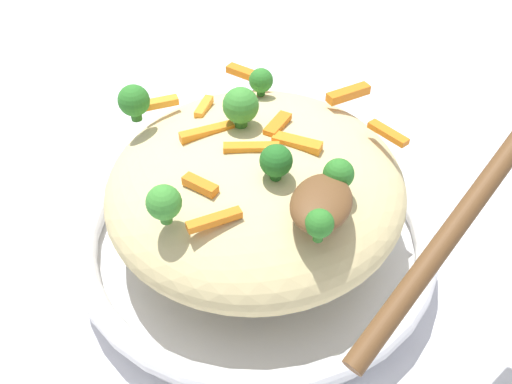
# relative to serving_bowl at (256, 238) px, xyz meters

# --- Properties ---
(ground_plane) EXTENTS (2.40, 2.40, 0.00)m
(ground_plane) POSITION_rel_serving_bowl_xyz_m (0.00, 0.00, -0.02)
(ground_plane) COLOR silver
(serving_bowl) EXTENTS (0.31, 0.31, 0.04)m
(serving_bowl) POSITION_rel_serving_bowl_xyz_m (0.00, 0.00, 0.00)
(serving_bowl) COLOR silver
(serving_bowl) RESTS_ON ground_plane
(pasta_mound) EXTENTS (0.25, 0.24, 0.09)m
(pasta_mound) POSITION_rel_serving_bowl_xyz_m (0.00, 0.00, 0.06)
(pasta_mound) COLOR #DBC689
(pasta_mound) RESTS_ON serving_bowl
(carrot_piece_0) EXTENTS (0.03, 0.03, 0.01)m
(carrot_piece_0) POSITION_rel_serving_bowl_xyz_m (0.08, -0.00, 0.10)
(carrot_piece_0) COLOR orange
(carrot_piece_0) RESTS_ON pasta_mound
(carrot_piece_1) EXTENTS (0.03, 0.02, 0.01)m
(carrot_piece_1) POSITION_rel_serving_bowl_xyz_m (-0.02, 0.01, 0.11)
(carrot_piece_1) COLOR orange
(carrot_piece_1) RESTS_ON pasta_mound
(carrot_piece_2) EXTENTS (0.02, 0.03, 0.01)m
(carrot_piece_2) POSITION_rel_serving_bowl_xyz_m (0.06, -0.02, 0.10)
(carrot_piece_2) COLOR orange
(carrot_piece_2) RESTS_ON pasta_mound
(carrot_piece_3) EXTENTS (0.03, 0.03, 0.01)m
(carrot_piece_3) POSITION_rel_serving_bowl_xyz_m (-0.03, -0.10, 0.10)
(carrot_piece_3) COLOR orange
(carrot_piece_3) RESTS_ON pasta_mound
(carrot_piece_4) EXTENTS (0.03, 0.01, 0.01)m
(carrot_piece_4) POSITION_rel_serving_bowl_xyz_m (-0.04, -0.06, 0.10)
(carrot_piece_4) COLOR orange
(carrot_piece_4) RESTS_ON pasta_mound
(carrot_piece_5) EXTENTS (0.02, 0.04, 0.01)m
(carrot_piece_5) POSITION_rel_serving_bowl_xyz_m (0.01, 0.00, 0.11)
(carrot_piece_5) COLOR orange
(carrot_piece_5) RESTS_ON pasta_mound
(carrot_piece_6) EXTENTS (0.03, 0.04, 0.01)m
(carrot_piece_6) POSITION_rel_serving_bowl_xyz_m (-0.00, -0.04, 0.11)
(carrot_piece_6) COLOR orange
(carrot_piece_6) RESTS_ON pasta_mound
(carrot_piece_7) EXTENTS (0.01, 0.04, 0.01)m
(carrot_piece_7) POSITION_rel_serving_bowl_xyz_m (-0.01, 0.03, 0.11)
(carrot_piece_7) COLOR orange
(carrot_piece_7) RESTS_ON pasta_mound
(carrot_piece_8) EXTENTS (0.04, 0.03, 0.01)m
(carrot_piece_8) POSITION_rel_serving_bowl_xyz_m (-0.09, 0.05, 0.10)
(carrot_piece_8) COLOR orange
(carrot_piece_8) RESTS_ON pasta_mound
(carrot_piece_9) EXTENTS (0.03, 0.04, 0.01)m
(carrot_piece_9) POSITION_rel_serving_bowl_xyz_m (-0.05, 0.09, 0.10)
(carrot_piece_9) COLOR orange
(carrot_piece_9) RESTS_ON pasta_mound
(carrot_piece_10) EXTENTS (0.02, 0.04, 0.01)m
(carrot_piece_10) POSITION_rel_serving_bowl_xyz_m (-0.10, -0.04, 0.10)
(carrot_piece_10) COLOR orange
(carrot_piece_10) RESTS_ON pasta_mound
(broccoli_floret_0) EXTENTS (0.02, 0.02, 0.02)m
(broccoli_floret_0) POSITION_rel_serving_bowl_xyz_m (-0.07, -0.02, 0.11)
(broccoli_floret_0) COLOR #296820
(broccoli_floret_0) RESTS_ON pasta_mound
(broccoli_floret_1) EXTENTS (0.03, 0.03, 0.03)m
(broccoli_floret_1) POSITION_rel_serving_bowl_xyz_m (-0.01, -0.10, 0.12)
(broccoli_floret_1) COLOR #296820
(broccoli_floret_1) RESTS_ON pasta_mound
(broccoli_floret_2) EXTENTS (0.03, 0.03, 0.03)m
(broccoli_floret_2) POSITION_rel_serving_bowl_xyz_m (-0.02, -0.02, 0.12)
(broccoli_floret_2) COLOR #377928
(broccoli_floret_2) RESTS_ON pasta_mound
(broccoli_floret_3) EXTENTS (0.02, 0.02, 0.02)m
(broccoli_floret_3) POSITION_rel_serving_bowl_xyz_m (0.08, 0.07, 0.11)
(broccoli_floret_3) COLOR #296820
(broccoli_floret_3) RESTS_ON pasta_mound
(broccoli_floret_4) EXTENTS (0.02, 0.02, 0.03)m
(broccoli_floret_4) POSITION_rel_serving_bowl_xyz_m (0.03, 0.03, 0.12)
(broccoli_floret_4) COLOR #205B1C
(broccoli_floret_4) RESTS_ON pasta_mound
(broccoli_floret_5) EXTENTS (0.02, 0.02, 0.03)m
(broccoli_floret_5) POSITION_rel_serving_bowl_xyz_m (0.09, -0.03, 0.12)
(broccoli_floret_5) COLOR #377928
(broccoli_floret_5) RESTS_ON pasta_mound
(broccoli_floret_6) EXTENTS (0.02, 0.02, 0.03)m
(broccoli_floret_6) POSITION_rel_serving_bowl_xyz_m (0.03, 0.07, 0.11)
(broccoli_floret_6) COLOR #296820
(broccoli_floret_6) RESTS_ON pasta_mound
(serving_spoon) EXTENTS (0.16, 0.14, 0.08)m
(serving_spoon) POSITION_rel_serving_bowl_xyz_m (0.07, 0.09, 0.12)
(serving_spoon) COLOR brown
(serving_spoon) RESTS_ON pasta_mound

